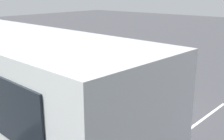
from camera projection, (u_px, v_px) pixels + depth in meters
The scene contains 11 objects.
ground_plane at pixel (128, 107), 10.53m from camera, with size 80.00×80.00×0.00m, color #424247.
spectator_far_left at pixel (106, 91), 9.24m from camera, with size 0.57×0.32×1.68m.
spectator_left at pixel (83, 85), 9.92m from camera, with size 0.58×0.36×1.68m.
spectator_centre at pixel (66, 80), 10.32m from camera, with size 0.58×0.34×1.73m.
parked_motorcycle_silver at pixel (64, 101), 9.81m from camera, with size 2.05×0.58×0.99m.
parked_motorcycle_dark at pixel (112, 126), 8.01m from camera, with size 2.05×0.58×0.99m.
stunt_motorcycle at pixel (135, 59), 13.65m from camera, with size 1.83×1.15×1.74m.
bay_line_b at pixel (203, 119), 9.52m from camera, with size 0.18×3.64×0.01m.
bay_line_c at pixel (138, 99), 11.24m from camera, with size 0.19×4.09×0.01m.
bay_line_d at pixel (89, 85), 12.97m from camera, with size 0.19×4.19×0.01m.
bay_line_e at pixel (53, 74), 14.70m from camera, with size 0.17×3.55×0.01m.
Camera 1 is at (-5.98, 7.75, 4.16)m, focal length 45.26 mm.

